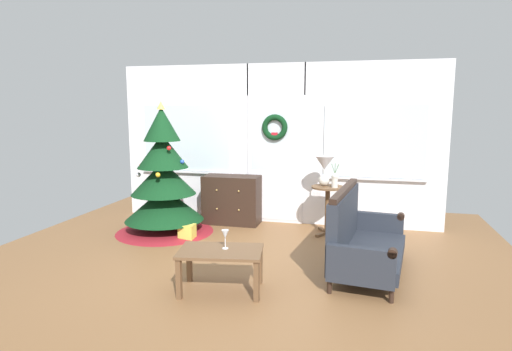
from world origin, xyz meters
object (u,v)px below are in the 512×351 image
object	(u,v)px
christmas_tree	(164,185)
settee_sofa	(360,239)
side_table	(328,200)
table_lamp	(324,167)
flower_vase	(335,179)
wine_glass	(225,235)
coffee_table	(221,256)
gift_box	(187,232)
dresser_cabinet	(232,200)

from	to	relation	value
christmas_tree	settee_sofa	xyz separation A→B (m)	(2.86, -0.92, -0.34)
side_table	table_lamp	distance (m)	0.50
settee_sofa	flower_vase	distance (m)	1.46
christmas_tree	wine_glass	distance (m)	2.35
settee_sofa	coffee_table	bearing A→B (deg)	-146.36
coffee_table	gift_box	bearing A→B (deg)	123.33
settee_sofa	table_lamp	xyz separation A→B (m)	(-0.54, 1.43, 0.63)
coffee_table	gift_box	size ratio (longest dim) A/B	4.32
settee_sofa	flower_vase	bearing A→B (deg)	105.86
settee_sofa	gift_box	bearing A→B (deg)	164.54
table_lamp	coffee_table	world-z (taller)	table_lamp
christmas_tree	gift_box	distance (m)	0.81
gift_box	flower_vase	bearing A→B (deg)	18.42
coffee_table	gift_box	world-z (taller)	coffee_table
table_lamp	gift_box	bearing A→B (deg)	-157.43
christmas_tree	settee_sofa	bearing A→B (deg)	-17.78
table_lamp	dresser_cabinet	bearing A→B (deg)	172.30
settee_sofa	table_lamp	distance (m)	1.65
settee_sofa	coffee_table	world-z (taller)	settee_sofa
side_table	coffee_table	xyz separation A→B (m)	(-0.88, -2.30, -0.14)
christmas_tree	table_lamp	world-z (taller)	christmas_tree
christmas_tree	coffee_table	world-z (taller)	christmas_tree
flower_vase	wine_glass	world-z (taller)	flower_vase
settee_sofa	flower_vase	xyz separation A→B (m)	(-0.38, 1.33, 0.46)
side_table	coffee_table	distance (m)	2.47
settee_sofa	gift_box	xyz separation A→B (m)	(-2.40, 0.66, -0.27)
side_table	wine_glass	distance (m)	2.41
dresser_cabinet	coffee_table	distance (m)	2.63
coffee_table	flower_vase	bearing A→B (deg)	66.29
wine_glass	coffee_table	bearing A→B (deg)	-121.94
flower_vase	dresser_cabinet	bearing A→B (deg)	169.64
wine_glass	settee_sofa	bearing A→B (deg)	32.74
christmas_tree	wine_glass	bearing A→B (deg)	-49.18
settee_sofa	christmas_tree	bearing A→B (deg)	162.22
coffee_table	settee_sofa	bearing A→B (deg)	33.64
settee_sofa	gift_box	size ratio (longest dim) A/B	7.85
table_lamp	flower_vase	size ratio (longest dim) A/B	1.26
christmas_tree	settee_sofa	distance (m)	3.03
flower_vase	gift_box	distance (m)	2.25
dresser_cabinet	table_lamp	bearing A→B (deg)	-7.70
coffee_table	wine_glass	world-z (taller)	wine_glass
christmas_tree	coffee_table	distance (m)	2.39
table_lamp	settee_sofa	bearing A→B (deg)	-69.40
christmas_tree	flower_vase	xyz separation A→B (m)	(2.48, 0.42, 0.12)
christmas_tree	gift_box	bearing A→B (deg)	-28.61
side_table	dresser_cabinet	bearing A→B (deg)	171.14
christmas_tree	table_lamp	size ratio (longest dim) A/B	4.44
coffee_table	wine_glass	distance (m)	0.22
dresser_cabinet	coffee_table	size ratio (longest dim) A/B	0.99
dresser_cabinet	coffee_table	bearing A→B (deg)	-75.40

